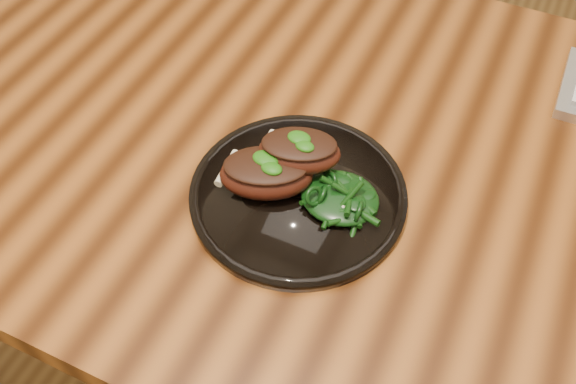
% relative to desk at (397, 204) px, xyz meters
% --- Properties ---
extents(desk, '(1.60, 0.80, 0.75)m').
position_rel_desk_xyz_m(desk, '(0.00, 0.00, 0.00)').
color(desk, '#371806').
rests_on(desk, ground).
extents(plate, '(0.26, 0.26, 0.02)m').
position_rel_desk_xyz_m(plate, '(-0.10, -0.11, 0.09)').
color(plate, black).
rests_on(plate, desk).
extents(lamb_chop_front, '(0.13, 0.11, 0.05)m').
position_rel_desk_xyz_m(lamb_chop_front, '(-0.14, -0.12, 0.12)').
color(lamb_chop_front, '#3C140B').
rests_on(lamb_chop_front, plate).
extents(lamb_chop_back, '(0.11, 0.09, 0.04)m').
position_rel_desk_xyz_m(lamb_chop_back, '(-0.11, -0.08, 0.14)').
color(lamb_chop_back, '#3C140B').
rests_on(lamb_chop_back, plate).
extents(herb_smear, '(0.08, 0.05, 0.00)m').
position_rel_desk_xyz_m(herb_smear, '(-0.13, -0.05, 0.10)').
color(herb_smear, '#104607').
rests_on(herb_smear, plate).
extents(greens_heap, '(0.09, 0.09, 0.04)m').
position_rel_desk_xyz_m(greens_heap, '(-0.05, -0.11, 0.11)').
color(greens_heap, black).
rests_on(greens_heap, plate).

